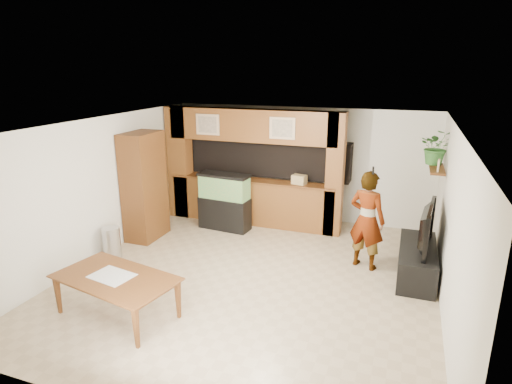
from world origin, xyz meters
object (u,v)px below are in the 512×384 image
at_px(aquarium, 225,202).
at_px(television, 421,226).
at_px(dining_table, 116,297).
at_px(pantry_cabinet, 144,186).
at_px(person, 367,220).

distance_m(aquarium, television, 4.12).
bearing_deg(dining_table, pantry_cabinet, 126.32).
bearing_deg(person, dining_table, 61.51).
xyz_separation_m(pantry_cabinet, aquarium, (1.35, 1.00, -0.50)).
height_order(aquarium, dining_table, aquarium).
distance_m(person, dining_table, 4.31).
bearing_deg(aquarium, pantry_cabinet, -138.40).
distance_m(television, dining_table, 4.96).
height_order(person, dining_table, person).
bearing_deg(aquarium, television, -8.18).
relative_size(pantry_cabinet, person, 1.25).
bearing_deg(television, dining_table, 130.23).
relative_size(television, dining_table, 0.74).
distance_m(aquarium, dining_table, 3.74).
height_order(television, person, person).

